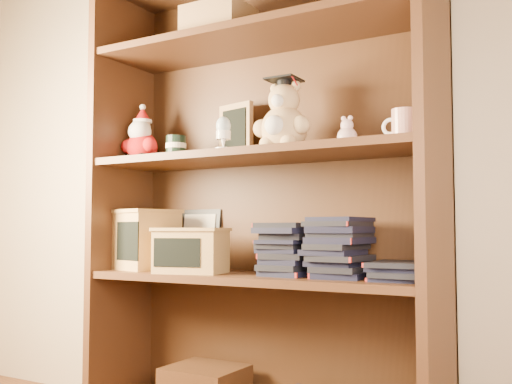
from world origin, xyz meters
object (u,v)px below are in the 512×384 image
(bookcase, at_px, (263,205))
(teacher_mug, at_px, (404,126))
(treats_box, at_px, (146,239))
(grad_teddy_bear, at_px, (283,122))

(bookcase, relative_size, teacher_mug, 14.88)
(bookcase, distance_m, treats_box, 0.48)
(grad_teddy_bear, relative_size, teacher_mug, 2.26)
(grad_teddy_bear, relative_size, treats_box, 0.98)
(grad_teddy_bear, bearing_deg, bookcase, 151.78)
(grad_teddy_bear, bearing_deg, treats_box, 179.36)
(bookcase, relative_size, grad_teddy_bear, 6.58)
(bookcase, bearing_deg, grad_teddy_bear, -28.22)
(teacher_mug, relative_size, treats_box, 0.43)
(grad_teddy_bear, distance_m, treats_box, 0.69)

